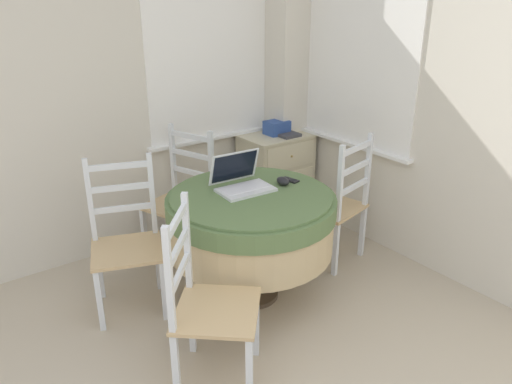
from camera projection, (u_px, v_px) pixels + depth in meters
corner_room_shell at (277, 99)px, 3.15m from camera, size 4.61×4.77×2.55m
round_dining_table at (251, 219)px, 3.17m from camera, size 1.07×1.07×0.74m
laptop at (242, 182)px, 3.17m from camera, size 0.36×0.31×0.23m
computer_mouse at (283, 181)px, 3.24m from camera, size 0.07×0.10×0.05m
cell_phone at (290, 180)px, 3.32m from camera, size 0.08×0.13×0.01m
dining_chair_near_back_window at (182, 199)px, 3.76m from camera, size 0.53×0.55×0.98m
dining_chair_near_right_window at (336, 205)px, 3.66m from camera, size 0.51×0.50×0.98m
dining_chair_camera_near at (207, 305)px, 2.51m from camera, size 0.60×0.60×0.98m
dining_chair_left_flank at (126, 242)px, 3.12m from camera, size 0.55×0.54×0.98m
corner_cabinet at (276, 176)px, 4.43m from camera, size 0.60×0.44×0.76m
storage_box at (277, 128)px, 4.28m from camera, size 0.19×0.15×0.12m
book_on_cabinet at (285, 134)px, 4.27m from camera, size 0.17×0.24×0.02m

